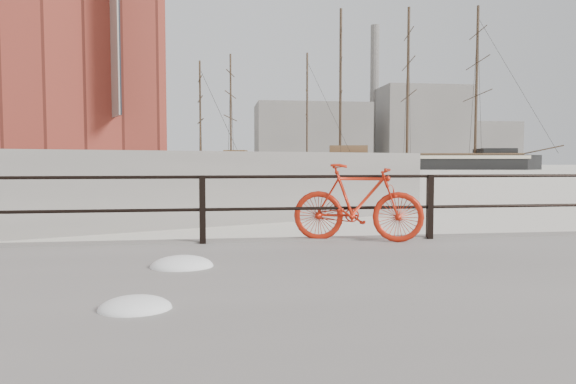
{
  "coord_description": "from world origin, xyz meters",
  "views": [
    {
      "loc": [
        -6.76,
        -7.74,
        1.56
      ],
      "look_at": [
        -5.51,
        1.5,
        1.0
      ],
      "focal_mm": 32.0,
      "sensor_mm": 36.0,
      "label": 1
    }
  ],
  "objects_px": {
    "bicycle": "(358,203)",
    "barque_black": "(407,169)",
    "schooner_left": "(166,172)",
    "schooner_mid": "(269,170)"
  },
  "relations": [
    {
      "from": "bicycle",
      "to": "schooner_left",
      "type": "height_order",
      "value": "schooner_left"
    },
    {
      "from": "barque_black",
      "to": "schooner_mid",
      "type": "height_order",
      "value": "barque_black"
    },
    {
      "from": "barque_black",
      "to": "schooner_left",
      "type": "distance_m",
      "value": 46.6
    },
    {
      "from": "bicycle",
      "to": "schooner_mid",
      "type": "relative_size",
      "value": 0.07
    },
    {
      "from": "bicycle",
      "to": "barque_black",
      "type": "height_order",
      "value": "barque_black"
    },
    {
      "from": "barque_black",
      "to": "schooner_left",
      "type": "xyz_separation_m",
      "value": [
        -43.04,
        -17.84,
        0.0
      ]
    },
    {
      "from": "bicycle",
      "to": "barque_black",
      "type": "distance_m",
      "value": 92.4
    },
    {
      "from": "schooner_mid",
      "to": "schooner_left",
      "type": "xyz_separation_m",
      "value": [
        -16.29,
        -13.6,
        0.0
      ]
    },
    {
      "from": "schooner_mid",
      "to": "barque_black",
      "type": "bearing_deg",
      "value": 20.65
    },
    {
      "from": "schooner_left",
      "to": "schooner_mid",
      "type": "bearing_deg",
      "value": 33.41
    }
  ]
}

